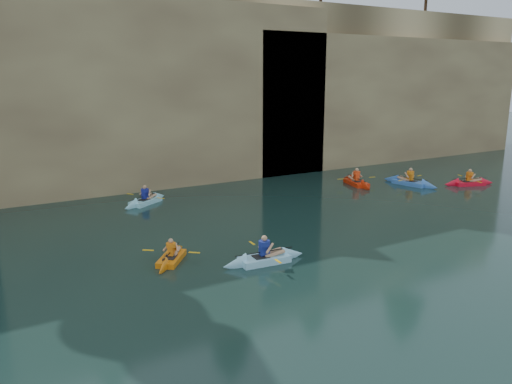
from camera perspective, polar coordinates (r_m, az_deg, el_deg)
cliff at (r=37.33m, az=-18.59°, el=11.50°), size 70.00×16.00×12.00m
cliff_slab_center at (r=30.70m, az=-11.92°, el=11.10°), size 24.00×2.40×11.40m
cliff_slab_east at (r=41.61m, az=15.71°, el=10.32°), size 26.00×2.40×9.84m
sea_cave_center at (r=29.16m, az=-22.37°, el=2.17°), size 3.50×1.00×3.20m
sea_cave_east at (r=33.80m, az=1.75°, el=5.68°), size 5.00×1.00×4.50m
kayaker_orange at (r=18.80m, az=-9.65°, el=-7.41°), size 2.30×2.67×1.09m
kayaker_ltblue_near at (r=18.39m, az=0.95°, el=-7.61°), size 3.32×2.53×1.29m
kayaker_red_far at (r=31.74m, az=11.40°, el=1.09°), size 2.52×3.67×1.32m
kayaker_ltblue_mid at (r=27.22m, az=-12.53°, el=-0.99°), size 3.17×2.43×1.25m
kayaker_blue_east at (r=32.57m, az=17.17°, el=1.07°), size 2.56×3.83×1.34m
kayaker_extra_east at (r=33.74m, az=23.15°, el=0.98°), size 3.38×2.36×1.27m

